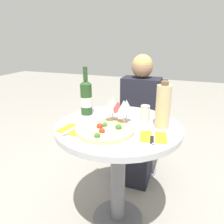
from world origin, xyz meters
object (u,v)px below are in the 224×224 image
(chair_behind_diner, at_px, (141,127))
(tall_carafe, at_px, (163,106))
(seated_diner, at_px, (138,125))
(wine_bottle, at_px, (86,97))
(pizza_large, at_px, (105,130))
(dining_table, at_px, (118,148))

(chair_behind_diner, distance_m, tall_carafe, 0.90)
(seated_diner, distance_m, wine_bottle, 0.69)
(seated_diner, bearing_deg, pizza_large, 87.28)
(tall_carafe, bearing_deg, pizza_large, -149.03)
(pizza_large, xyz_separation_m, wine_bottle, (-0.24, 0.25, 0.11))
(seated_diner, xyz_separation_m, wine_bottle, (-0.28, -0.51, 0.37))
(wine_bottle, distance_m, tall_carafe, 0.56)
(dining_table, xyz_separation_m, pizza_large, (-0.04, -0.13, 0.18))
(dining_table, relative_size, chair_behind_diner, 0.87)
(chair_behind_diner, relative_size, wine_bottle, 2.71)
(dining_table, distance_m, chair_behind_diner, 0.79)
(pizza_large, bearing_deg, wine_bottle, 133.95)
(chair_behind_diner, height_order, wine_bottle, wine_bottle)
(seated_diner, bearing_deg, chair_behind_diner, -90.00)
(tall_carafe, bearing_deg, seated_diner, 115.83)
(pizza_large, distance_m, tall_carafe, 0.39)
(seated_diner, relative_size, wine_bottle, 3.40)
(dining_table, height_order, pizza_large, pizza_large)
(chair_behind_diner, relative_size, tall_carafe, 3.22)
(wine_bottle, bearing_deg, seated_diner, 61.34)
(dining_table, height_order, seated_diner, seated_diner)
(dining_table, xyz_separation_m, seated_diner, (-0.01, 0.63, -0.07))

